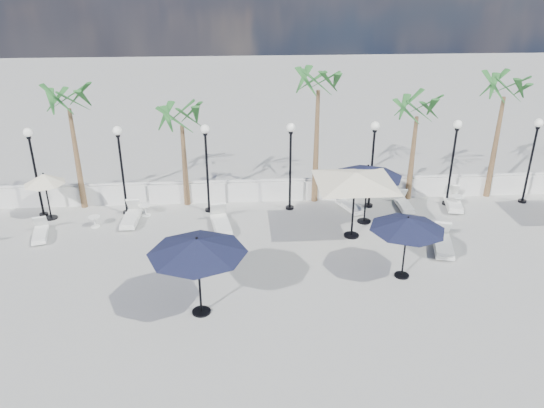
{
  "coord_description": "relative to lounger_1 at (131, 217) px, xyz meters",
  "views": [
    {
      "loc": [
        -2.18,
        -14.44,
        9.68
      ],
      "look_at": [
        -0.96,
        3.72,
        1.5
      ],
      "focal_mm": 35.0,
      "sensor_mm": 36.0,
      "label": 1
    }
  ],
  "objects": [
    {
      "name": "parasol_navy_right",
      "position": [
        9.95,
        -4.85,
        1.75
      ],
      "size": [
        2.53,
        2.53,
        2.27
      ],
      "color": "black",
      "rests_on": "ground"
    },
    {
      "name": "parasol_navy_left",
      "position": [
        3.22,
        -6.5,
        2.07
      ],
      "size": [
        2.96,
        2.96,
        2.61
      ],
      "color": "black",
      "rests_on": "ground"
    },
    {
      "name": "lounger_5",
      "position": [
        9.26,
        0.61,
        -0.03
      ],
      "size": [
        1.1,
        1.71,
        0.61
      ],
      "rotation": [
        0.0,
        0.0,
        0.38
      ],
      "color": "white",
      "rests_on": "ground"
    },
    {
      "name": "lamppost_0",
      "position": [
        -3.84,
        0.9,
        2.26
      ],
      "size": [
        0.36,
        0.36,
        3.84
      ],
      "color": "black",
      "rests_on": "ground"
    },
    {
      "name": "ground",
      "position": [
        6.66,
        -5.6,
        -0.24
      ],
      "size": [
        100.0,
        100.0,
        0.0
      ],
      "primitive_type": "plane",
      "color": "#9B9B96",
      "rests_on": "ground"
    },
    {
      "name": "lamppost_4",
      "position": [
        10.16,
        0.9,
        2.26
      ],
      "size": [
        0.36,
        0.36,
        3.84
      ],
      "color": "black",
      "rests_on": "ground"
    },
    {
      "name": "lounger_3",
      "position": [
        3.72,
        -0.84,
        0.02
      ],
      "size": [
        0.98,
        2.12,
        0.76
      ],
      "rotation": [
        0.0,
        0.0,
        0.16
      ],
      "color": "white",
      "rests_on": "ground"
    },
    {
      "name": "lamppost_2",
      "position": [
        3.16,
        0.9,
        2.26
      ],
      "size": [
        0.36,
        0.36,
        3.84
      ],
      "color": "black",
      "rests_on": "ground"
    },
    {
      "name": "lamppost_6",
      "position": [
        17.16,
        0.9,
        2.26
      ],
      "size": [
        0.36,
        0.36,
        3.84
      ],
      "color": "black",
      "rests_on": "ground"
    },
    {
      "name": "palm_1",
      "position": [
        2.16,
        1.7,
        3.52
      ],
      "size": [
        2.6,
        2.6,
        4.7
      ],
      "color": "brown",
      "rests_on": "ground"
    },
    {
      "name": "lounger_1",
      "position": [
        0.0,
        0.0,
        0.0
      ],
      "size": [
        0.66,
        1.89,
        0.7
      ],
      "rotation": [
        0.0,
        0.0,
        -0.02
      ],
      "color": "white",
      "rests_on": "ground"
    },
    {
      "name": "parasol_cream_small",
      "position": [
        -3.44,
        0.6,
        1.52
      ],
      "size": [
        1.67,
        1.67,
        2.06
      ],
      "color": "black",
      "rests_on": "ground"
    },
    {
      "name": "lamppost_3",
      "position": [
        6.66,
        0.9,
        2.26
      ],
      "size": [
        0.36,
        0.36,
        3.84
      ],
      "color": "black",
      "rests_on": "ground"
    },
    {
      "name": "palm_0",
      "position": [
        -2.34,
        1.7,
        4.3
      ],
      "size": [
        2.6,
        2.6,
        5.5
      ],
      "color": "brown",
      "rests_on": "ground"
    },
    {
      "name": "balustrade",
      "position": [
        6.66,
        1.9,
        0.23
      ],
      "size": [
        26.0,
        0.3,
        1.01
      ],
      "color": "silver",
      "rests_on": "ground"
    },
    {
      "name": "side_table_1",
      "position": [
        -1.4,
        -0.33,
        0.04
      ],
      "size": [
        0.47,
        0.47,
        0.46
      ],
      "color": "white",
      "rests_on": "ground"
    },
    {
      "name": "side_table_2",
      "position": [
        13.98,
        0.6,
        0.07
      ],
      "size": [
        0.52,
        0.52,
        0.51
      ],
      "color": "white",
      "rests_on": "ground"
    },
    {
      "name": "parasol_cream_sq_a",
      "position": [
        8.83,
        -1.83,
        2.42
      ],
      "size": [
        5.84,
        5.84,
        2.87
      ],
      "color": "black",
      "rests_on": "ground"
    },
    {
      "name": "parasol_navy_mid",
      "position": [
        9.61,
        -0.62,
        1.99
      ],
      "size": [
        2.82,
        2.82,
        2.53
      ],
      "color": "black",
      "rests_on": "ground"
    },
    {
      "name": "palm_4",
      "position": [
        15.86,
        1.7,
        4.49
      ],
      "size": [
        2.6,
        2.6,
        5.7
      ],
      "color": "brown",
      "rests_on": "ground"
    },
    {
      "name": "side_table_0",
      "position": [
        0.5,
        0.6,
        0.07
      ],
      "size": [
        0.52,
        0.52,
        0.51
      ],
      "color": "white",
      "rests_on": "ground"
    },
    {
      "name": "lounger_4",
      "position": [
        12.0,
        -3.13,
        0.02
      ],
      "size": [
        1.14,
        2.11,
        0.76
      ],
      "rotation": [
        0.0,
        0.0,
        -0.26
      ],
      "color": "white",
      "rests_on": "ground"
    },
    {
      "name": "lamppost_5",
      "position": [
        13.66,
        0.9,
        2.26
      ],
      "size": [
        0.36,
        0.36,
        3.84
      ],
      "color": "black",
      "rests_on": "ground"
    },
    {
      "name": "lounger_2",
      "position": [
        -3.31,
        -1.15,
        -0.03
      ],
      "size": [
        0.89,
        1.69,
        0.6
      ],
      "rotation": [
        0.0,
        0.0,
        0.24
      ],
      "color": "white",
      "rests_on": "ground"
    },
    {
      "name": "palm_3",
      "position": [
        12.16,
        1.7,
        3.71
      ],
      "size": [
        2.6,
        2.6,
        4.9
      ],
      "color": "brown",
      "rests_on": "ground"
    },
    {
      "name": "lounger_6",
      "position": [
        11.65,
        0.62,
        -0.03
      ],
      "size": [
        0.57,
        1.64,
        0.61
      ],
      "rotation": [
        0.0,
        0.0,
        -0.02
      ],
      "color": "white",
      "rests_on": "ground"
    },
    {
      "name": "lounger_7",
      "position": [
        13.85,
        0.62,
        0.01
      ],
      "size": [
        1.03,
        2.02,
        0.72
      ],
      "rotation": [
        0.0,
        0.0,
        -0.22
      ],
      "color": "white",
      "rests_on": "ground"
    },
    {
      "name": "palm_2",
      "position": [
        7.86,
        1.7,
        4.88
      ],
      "size": [
        2.6,
        2.6,
        6.1
      ],
      "color": "brown",
      "rests_on": "ground"
    },
    {
      "name": "lamppost_1",
      "position": [
        -0.34,
        0.9,
        2.26
      ],
      "size": [
        0.36,
        0.36,
        3.84
      ],
      "color": "black",
      "rests_on": "ground"
    }
  ]
}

